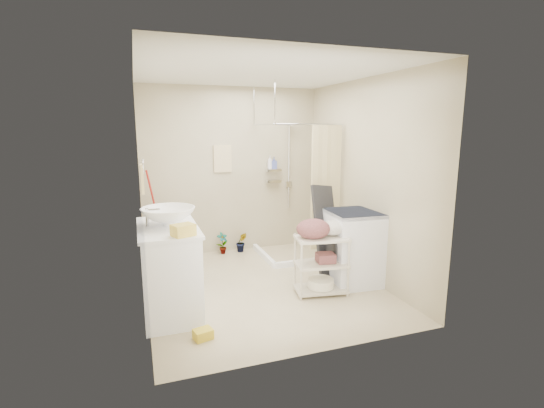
{
  "coord_description": "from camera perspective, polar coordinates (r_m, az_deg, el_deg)",
  "views": [
    {
      "loc": [
        -1.43,
        -4.49,
        1.97
      ],
      "look_at": [
        0.21,
        0.25,
        1.0
      ],
      "focal_mm": 26.0,
      "sensor_mm": 36.0,
      "label": 1
    }
  ],
  "objects": [
    {
      "name": "vanity",
      "position": [
        4.42,
        -14.6,
        -9.15
      ],
      "size": [
        0.61,
        1.09,
        0.96
      ],
      "primitive_type": "cube",
      "rotation": [
        0.0,
        0.0,
        0.0
      ],
      "color": "white",
      "rests_on": "ground"
    },
    {
      "name": "wall_right",
      "position": [
        5.35,
        13.11,
        3.47
      ],
      "size": [
        0.04,
        3.2,
        2.6
      ],
      "primitive_type": "cube",
      "color": "#B9AF8F",
      "rests_on": "ground"
    },
    {
      "name": "counter_basket",
      "position": [
        3.85,
        -12.74,
        -3.7
      ],
      "size": [
        0.25,
        0.22,
        0.11
      ],
      "primitive_type": "cube",
      "rotation": [
        0.0,
        0.0,
        0.39
      ],
      "color": "yellow",
      "rests_on": "vanity"
    },
    {
      "name": "shampoo_bottle_a",
      "position": [
        6.37,
        -0.29,
        6.06
      ],
      "size": [
        0.09,
        0.09,
        0.22
      ],
      "primitive_type": "imported",
      "rotation": [
        0.0,
        0.0,
        0.05
      ],
      "color": "silver",
      "rests_on": "shower"
    },
    {
      "name": "washing_machine",
      "position": [
        5.18,
        11.71,
        -6.13
      ],
      "size": [
        0.68,
        0.7,
        0.94
      ],
      "primitive_type": "cube",
      "rotation": [
        0.0,
        0.0,
        -0.07
      ],
      "color": "silver",
      "rests_on": "ground"
    },
    {
      "name": "sink",
      "position": [
        4.29,
        -14.79,
        -1.75
      ],
      "size": [
        0.57,
        0.57,
        0.19
      ],
      "primitive_type": "imported",
      "rotation": [
        0.0,
        0.0,
        -0.0
      ],
      "color": "white",
      "rests_on": "vanity"
    },
    {
      "name": "wall_back",
      "position": [
        6.29,
        -5.82,
        4.77
      ],
      "size": [
        2.8,
        0.04,
        2.6
      ],
      "primitive_type": "cube",
      "color": "#B9AF8F",
      "rests_on": "ground"
    },
    {
      "name": "mop",
      "position": [
        6.08,
        -16.77,
        -1.7
      ],
      "size": [
        0.15,
        0.15,
        1.38
      ],
      "primitive_type": null,
      "rotation": [
        0.0,
        0.0,
        -0.14
      ],
      "color": "#A01C16",
      "rests_on": "ground"
    },
    {
      "name": "wall_left",
      "position": [
        4.54,
        -18.47,
        1.9
      ],
      "size": [
        0.04,
        3.2,
        2.6
      ],
      "primitive_type": "cube",
      "color": "#B9AF8F",
      "rests_on": "ground"
    },
    {
      "name": "shower",
      "position": [
        6.06,
        3.29,
        2.19
      ],
      "size": [
        1.1,
        1.1,
        2.1
      ],
      "primitive_type": null,
      "color": "white",
      "rests_on": "ground"
    },
    {
      "name": "tp_holder",
      "position": [
        4.71,
        -17.57,
        -4.97
      ],
      "size": [
        0.08,
        0.12,
        0.14
      ],
      "primitive_type": null,
      "color": "white",
      "rests_on": "wall_left"
    },
    {
      "name": "laundry_rack",
      "position": [
        4.79,
        7.14,
        -8.0
      ],
      "size": [
        0.66,
        0.45,
        0.84
      ],
      "primitive_type": null,
      "rotation": [
        0.0,
        0.0,
        -0.16
      ],
      "color": "beige",
      "rests_on": "ground"
    },
    {
      "name": "shampoo_bottle_b",
      "position": [
        6.39,
        0.3,
        5.97
      ],
      "size": [
        0.1,
        0.1,
        0.19
      ],
      "primitive_type": "imported",
      "rotation": [
        0.0,
        0.0,
        -0.21
      ],
      "color": "#445097",
      "rests_on": "shower"
    },
    {
      "name": "floor",
      "position": [
        5.1,
        -1.3,
        -11.75
      ],
      "size": [
        3.2,
        3.2,
        0.0
      ],
      "primitive_type": "plane",
      "color": "beige",
      "rests_on": "ground"
    },
    {
      "name": "potted_plant_b",
      "position": [
        6.4,
        -4.44,
        -5.53
      ],
      "size": [
        0.19,
        0.16,
        0.32
      ],
      "primitive_type": "imported",
      "rotation": [
        0.0,
        0.0,
        -0.09
      ],
      "color": "brown",
      "rests_on": "ground"
    },
    {
      "name": "ironing_board",
      "position": [
        5.2,
        7.84,
        -3.97
      ],
      "size": [
        0.38,
        0.22,
        1.28
      ],
      "primitive_type": null,
      "rotation": [
        0.0,
        0.0,
        0.32
      ],
      "color": "black",
      "rests_on": "ground"
    },
    {
      "name": "potted_plant_a",
      "position": [
        6.32,
        -7.17,
        -5.65
      ],
      "size": [
        0.22,
        0.18,
        0.35
      ],
      "primitive_type": "imported",
      "rotation": [
        0.0,
        0.0,
        0.37
      ],
      "color": "brown",
      "rests_on": "ground"
    },
    {
      "name": "ceiling",
      "position": [
        4.75,
        -1.44,
        18.57
      ],
      "size": [
        2.8,
        3.2,
        0.04
      ],
      "primitive_type": "cube",
      "color": "silver",
      "rests_on": "ground"
    },
    {
      "name": "hanging_towel",
      "position": [
        6.22,
        -7.17,
        6.53
      ],
      "size": [
        0.28,
        0.03,
        0.42
      ],
      "primitive_type": "cube",
      "color": "beige",
      "rests_on": "wall_back"
    },
    {
      "name": "towel_ring",
      "position": [
        4.32,
        -18.3,
        3.76
      ],
      "size": [
        0.04,
        0.22,
        0.34
      ],
      "primitive_type": null,
      "color": "#F2D992",
      "rests_on": "wall_left"
    },
    {
      "name": "toilet",
      "position": [
        5.38,
        -14.12,
        -6.72
      ],
      "size": [
        0.74,
        0.45,
        0.73
      ],
      "primitive_type": "imported",
      "rotation": [
        0.0,
        0.0,
        1.51
      ],
      "color": "silver",
      "rests_on": "ground"
    },
    {
      "name": "floor_basket",
      "position": [
        3.97,
        -9.96,
        -17.82
      ],
      "size": [
        0.29,
        0.25,
        0.13
      ],
      "primitive_type": "cube",
      "rotation": [
        0.0,
        0.0,
        0.25
      ],
      "color": "yellow",
      "rests_on": "ground"
    },
    {
      "name": "wall_front",
      "position": [
        3.29,
        7.15,
        -0.86
      ],
      "size": [
        2.8,
        0.04,
        2.6
      ],
      "primitive_type": "cube",
      "color": "#B9AF8F",
      "rests_on": "ground"
    }
  ]
}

